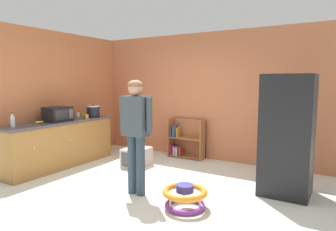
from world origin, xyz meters
name	(u,v)px	position (x,y,z in m)	size (l,w,h in m)	color
ground_plane	(143,191)	(0.00, 0.00, 0.00)	(12.00, 12.00, 0.00)	silver
back_wall	(206,96)	(0.00, 2.33, 1.35)	(5.20, 0.06, 2.70)	#C06C47
left_side_wall	(66,96)	(-2.63, 0.80, 1.35)	(0.06, 2.99, 2.70)	#C56F43
kitchen_counter	(59,144)	(-2.20, 0.24, 0.45)	(0.65, 2.33, 0.90)	#9F6C34
refrigerator	(287,135)	(1.88, 1.03, 0.89)	(0.73, 0.68, 1.78)	black
bookshelf	(185,141)	(-0.41, 2.15, 0.37)	(0.80, 0.28, 0.85)	#A5633A
standing_person	(136,126)	(-0.01, -0.13, 1.03)	(0.57, 0.22, 1.70)	#2E3F4D
baby_walker	(185,196)	(0.84, -0.20, 0.16)	(0.60, 0.60, 0.32)	purple
pet_carrier	(137,157)	(-0.90, 1.04, 0.18)	(0.42, 0.55, 0.36)	beige
microwave	(58,114)	(-2.21, 0.25, 1.04)	(0.37, 0.48, 0.28)	black
crock_pot	(93,111)	(-2.10, 1.08, 1.02)	(0.28, 0.28, 0.27)	black
banana_bunch	(40,122)	(-2.22, -0.15, 0.93)	(0.12, 0.16, 0.04)	yellow
ketchup_bottle	(65,114)	(-2.42, 0.61, 1.00)	(0.07, 0.07, 0.25)	red
clear_bottle	(13,121)	(-2.26, -0.64, 1.00)	(0.07, 0.07, 0.25)	silver
white_cup	(78,115)	(-2.39, 0.92, 0.95)	(0.08, 0.08, 0.10)	white
orange_cup	(87,117)	(-1.99, 0.78, 0.95)	(0.08, 0.08, 0.10)	orange
yellow_cup	(83,114)	(-2.41, 1.08, 0.95)	(0.08, 0.08, 0.10)	yellow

